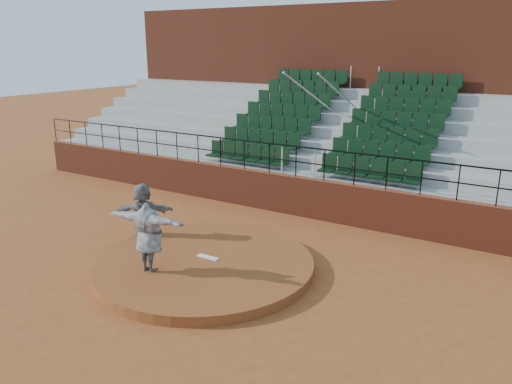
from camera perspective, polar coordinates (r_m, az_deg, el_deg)
ground at (r=12.82m, az=-5.89°, el=-8.74°), size 90.00×90.00×0.00m
pitchers_mound at (r=12.77m, az=-5.90°, el=-8.23°), size 5.50×5.50×0.25m
pitching_rubber at (r=12.82m, az=-5.52°, el=-7.43°), size 0.60×0.15×0.03m
boundary_wall at (r=16.57m, az=4.50°, el=-0.39°), size 24.00×0.30×1.30m
wall_railing at (r=16.22m, az=4.61°, el=4.28°), size 24.04×0.05×1.03m
seating_deck at (r=19.60m, az=9.41°, el=4.48°), size 24.00×5.97×4.63m
press_box_facade at (r=22.99m, az=13.48°, el=11.32°), size 24.00×3.00×7.10m
pitcher at (r=12.06m, az=-12.18°, el=-5.02°), size 2.15×0.78×1.71m
fielder at (r=14.42m, az=-12.75°, el=-2.40°), size 1.67×1.29×1.76m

